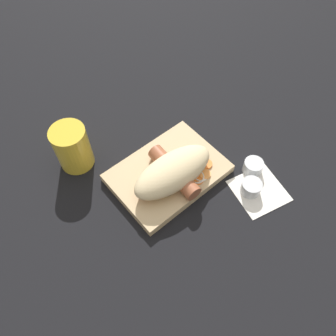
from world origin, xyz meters
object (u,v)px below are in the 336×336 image
bread_roll (173,172)px  condiment_cup_near (251,188)px  condiment_cup_far (253,167)px  food_tray (168,173)px  sausage (173,173)px  drink_glass (73,147)px

bread_roll → condiment_cup_near: bearing=133.8°
condiment_cup_near → condiment_cup_far: (-0.04, -0.03, 0.00)m
condiment_cup_far → bread_roll: bearing=-28.9°
food_tray → condiment_cup_far: (-0.15, 0.11, 0.00)m
condiment_cup_near → condiment_cup_far: 0.05m
sausage → condiment_cup_far: (-0.16, 0.09, -0.03)m
condiment_cup_far → condiment_cup_near: bearing=37.0°
condiment_cup_near → food_tray: bearing=-53.0°
sausage → drink_glass: size_ratio=1.64×
sausage → drink_glass: drink_glass is taller
bread_roll → condiment_cup_far: (-0.16, 0.09, -0.04)m
sausage → condiment_cup_far: 0.19m
food_tray → sausage: sausage is taller
condiment_cup_near → drink_glass: 0.40m
bread_roll → condiment_cup_near: 0.17m
food_tray → sausage: 0.03m
condiment_cup_far → drink_glass: drink_glass is taller
bread_roll → condiment_cup_far: bearing=151.1°
condiment_cup_near → condiment_cup_far: bearing=-143.0°
drink_glass → condiment_cup_near: bearing=128.0°
sausage → condiment_cup_far: sausage is taller
bread_roll → sausage: bread_roll is taller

